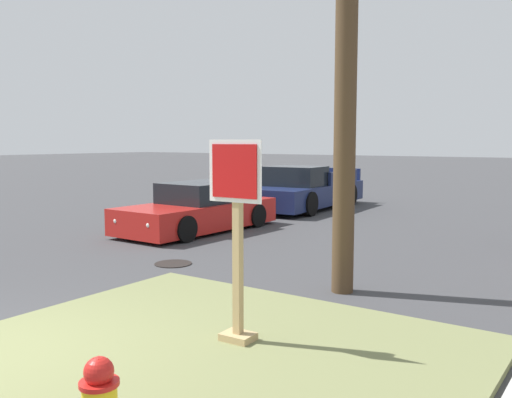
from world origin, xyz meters
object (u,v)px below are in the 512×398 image
Objects in this scene: stop_sign at (237,246)px; pickup_truck_navy at (304,191)px; manhole_cover at (173,264)px; parked_sedan_red at (199,210)px.

stop_sign is 12.88m from pickup_truck_navy.
pickup_truck_navy is at bearing 104.00° from manhole_cover.
manhole_cover is at bearing 142.50° from stop_sign.
manhole_cover is 0.12× the size of pickup_truck_navy.
parked_sedan_red is 0.80× the size of pickup_truck_navy.
parked_sedan_red is at bearing -89.45° from pickup_truck_navy.
pickup_truck_navy is at bearing 90.55° from parked_sedan_red.
stop_sign is 0.49× the size of parked_sedan_red.
manhole_cover is at bearing -76.00° from pickup_truck_navy.
parked_sedan_red is 5.56m from pickup_truck_navy.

